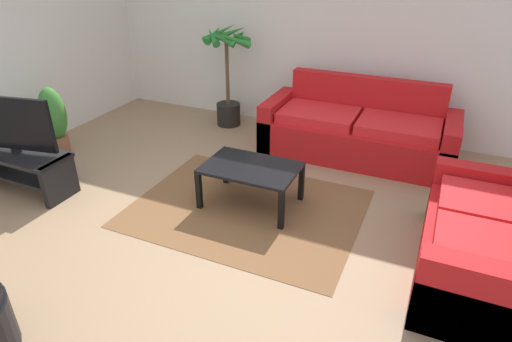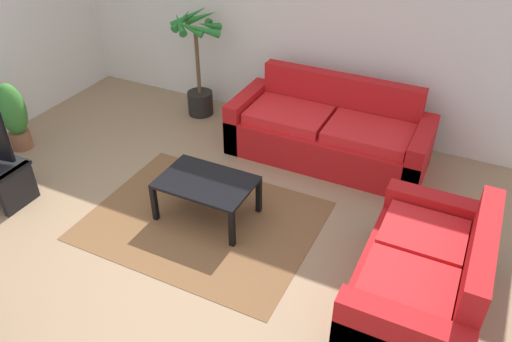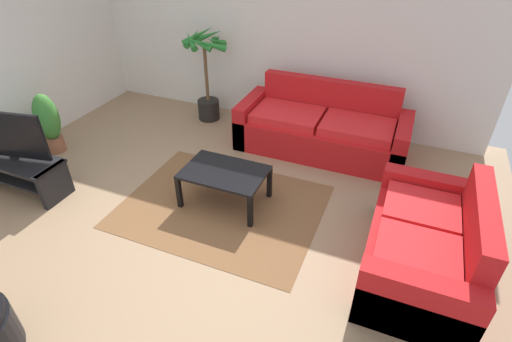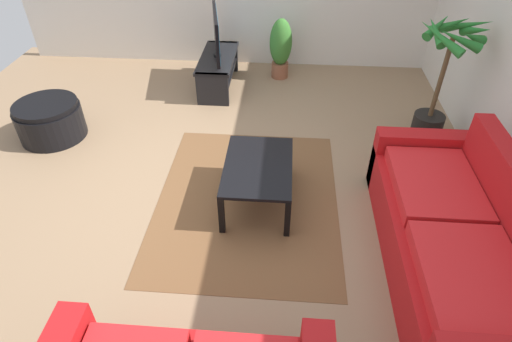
# 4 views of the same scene
# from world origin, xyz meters

# --- Properties ---
(ground_plane) EXTENTS (6.60, 6.60, 0.00)m
(ground_plane) POSITION_xyz_m (0.00, 0.00, 0.00)
(ground_plane) COLOR #937556
(wall_back) EXTENTS (6.00, 0.06, 2.70)m
(wall_back) POSITION_xyz_m (0.00, 3.00, 1.35)
(wall_back) COLOR silver
(wall_back) RESTS_ON ground
(couch_main) EXTENTS (2.25, 0.90, 0.90)m
(couch_main) POSITION_xyz_m (0.87, 2.28, 0.30)
(couch_main) COLOR red
(couch_main) RESTS_ON ground
(couch_loveseat) EXTENTS (0.90, 1.58, 0.90)m
(couch_loveseat) POSITION_xyz_m (2.28, 0.48, 0.30)
(couch_loveseat) COLOR red
(couch_loveseat) RESTS_ON ground
(coffee_table) EXTENTS (0.91, 0.61, 0.42)m
(coffee_table) POSITION_xyz_m (0.17, 0.72, 0.37)
(coffee_table) COLOR black
(coffee_table) RESTS_ON ground
(area_rug) EXTENTS (2.20, 1.70, 0.01)m
(area_rug) POSITION_xyz_m (0.17, 0.62, 0.00)
(area_rug) COLOR brown
(area_rug) RESTS_ON ground
(potted_palm) EXTENTS (0.79, 0.78, 1.39)m
(potted_palm) POSITION_xyz_m (-1.02, 2.55, 0.70)
(potted_palm) COLOR black
(potted_palm) RESTS_ON ground
(potted_plant_small) EXTENTS (0.31, 0.31, 0.84)m
(potted_plant_small) POSITION_xyz_m (-2.51, 0.84, 0.45)
(potted_plant_small) COLOR brown
(potted_plant_small) RESTS_ON ground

